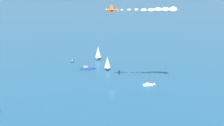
# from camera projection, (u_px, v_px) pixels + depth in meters

# --- Properties ---
(ground_plane) EXTENTS (2000.00, 2000.00, 0.00)m
(ground_plane) POSITION_uv_depth(u_px,v_px,m) (112.00, 91.00, 147.01)
(ground_plane) COLOR #1E517A
(sailboat_near_centre) EXTENTS (8.28, 4.83, 10.46)m
(sailboat_near_centre) POSITION_uv_depth(u_px,v_px,m) (107.00, 63.00, 182.98)
(sailboat_near_centre) COLOR black
(sailboat_near_centre) RESTS_ON ground_plane
(sailboat_far_port) EXTENTS (9.06, 6.64, 11.48)m
(sailboat_far_port) POSITION_uv_depth(u_px,v_px,m) (98.00, 53.00, 207.73)
(sailboat_far_port) COLOR #33704C
(sailboat_far_port) RESTS_ON ground_plane
(motorboat_far_stbd) EXTENTS (2.05, 7.42, 2.14)m
(motorboat_far_stbd) POSITION_uv_depth(u_px,v_px,m) (149.00, 85.00, 155.16)
(motorboat_far_stbd) COLOR white
(motorboat_far_stbd) RESTS_ON ground_plane
(motorboat_offshore) EXTENTS (2.94, 10.63, 3.07)m
(motorboat_offshore) POSITION_uv_depth(u_px,v_px,m) (88.00, 68.00, 184.50)
(motorboat_offshore) COLOR #23478C
(motorboat_offshore) RESTS_ON ground_plane
(motorboat_ahead) EXTENTS (5.97, 2.82, 1.68)m
(motorboat_ahead) POSITION_uv_depth(u_px,v_px,m) (72.00, 62.00, 201.20)
(motorboat_ahead) COLOR #23478C
(motorboat_ahead) RESTS_ON ground_plane
(biplane_lead) EXTENTS (7.52, 7.02, 3.77)m
(biplane_lead) POSITION_uv_depth(u_px,v_px,m) (111.00, 10.00, 133.45)
(biplane_lead) COLOR orange
(wingwalker_lead) EXTENTS (1.47, 0.36, 1.52)m
(wingwalker_lead) POSITION_uv_depth(u_px,v_px,m) (111.00, 6.00, 132.31)
(wingwalker_lead) COLOR red
(smoke_trail_lead) EXTENTS (8.65, 29.28, 3.95)m
(smoke_trail_lead) POSITION_uv_depth(u_px,v_px,m) (161.00, 10.00, 133.33)
(smoke_trail_lead) COLOR silver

